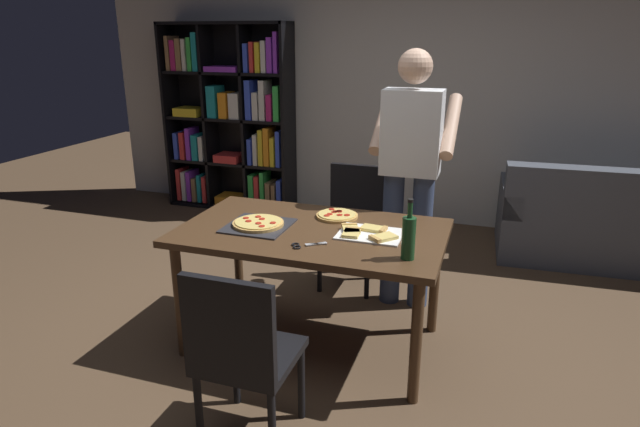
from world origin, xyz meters
TOP-DOWN VIEW (x-y plane):
  - ground_plane at (0.00, 0.00)m, footprint 12.00×12.00m
  - back_wall at (0.00, 2.60)m, footprint 6.40×0.10m
  - dining_table at (0.00, 0.00)m, footprint 1.54×0.91m
  - chair_near_camera at (-0.00, -0.94)m, footprint 0.42×0.42m
  - chair_far_side at (0.00, 0.94)m, footprint 0.42×0.42m
  - couch at (1.90, 1.99)m, footprint 1.74×0.93m
  - bookshelf at (-1.74, 2.37)m, footprint 1.40×0.35m
  - person_serving_pizza at (0.44, 0.72)m, footprint 0.55×0.54m
  - pepperoni_pizza_on_tray at (-0.32, -0.05)m, footprint 0.36×0.36m
  - pizza_slices_on_towel at (0.33, 0.01)m, footprint 0.37×0.28m
  - wine_bottle at (0.60, -0.25)m, footprint 0.07×0.07m
  - kitchen_scissors at (0.04, -0.26)m, footprint 0.19×0.15m
  - second_pizza_plain at (0.08, 0.26)m, footprint 0.26×0.26m

SIDE VIEW (x-z plane):
  - ground_plane at x=0.00m, z-range 0.00..0.00m
  - couch at x=1.90m, z-range -0.12..0.73m
  - chair_near_camera at x=0.00m, z-range 0.06..0.96m
  - chair_far_side at x=0.00m, z-range 0.06..0.96m
  - dining_table at x=0.00m, z-range 0.30..1.05m
  - kitchen_scissors at x=0.04m, z-range 0.75..0.76m
  - second_pizza_plain at x=0.08m, z-range 0.75..0.78m
  - pizza_slices_on_towel at x=0.33m, z-range 0.75..0.78m
  - pepperoni_pizza_on_tray at x=-0.32m, z-range 0.75..0.78m
  - wine_bottle at x=0.60m, z-range 0.71..1.03m
  - bookshelf at x=-1.74m, z-range -0.03..1.92m
  - person_serving_pizza at x=0.44m, z-range 0.12..1.87m
  - back_wall at x=0.00m, z-range 0.00..2.80m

